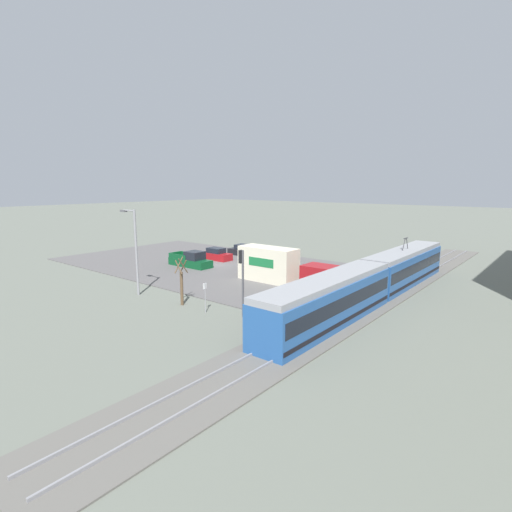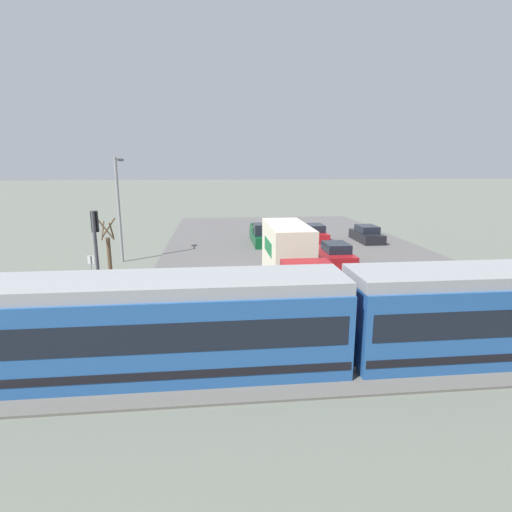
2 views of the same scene
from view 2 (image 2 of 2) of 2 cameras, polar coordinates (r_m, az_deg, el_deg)
name	(u,v)px [view 2 (image 2 of 2)]	position (r m, az deg, el deg)	size (l,w,h in m)	color
ground_plane	(293,247)	(34.59, 5.26, 1.34)	(320.00, 320.00, 0.00)	#60665B
road_surface	(293,246)	(34.58, 5.26, 1.41)	(21.67, 38.84, 0.08)	#565454
rail_bed	(402,358)	(15.86, 20.17, -13.53)	(59.76, 4.40, 0.22)	#5B5954
light_rail_tram	(346,319)	(14.41, 12.77, -8.75)	(29.56, 2.80, 4.38)	#235193
box_truck	(291,259)	(23.01, 5.07, -0.40)	(2.34, 10.21, 3.35)	maroon
pickup_truck	(263,236)	(35.42, 1.02, 2.94)	(1.92, 5.64, 1.83)	#0C4723
sedan_car_0	(336,255)	(28.72, 11.33, 0.15)	(1.89, 4.21, 1.46)	maroon
sedan_car_1	(367,235)	(37.84, 15.53, 2.96)	(1.87, 4.45, 1.43)	black
sedan_car_2	(315,234)	(37.02, 8.40, 3.13)	(1.70, 4.20, 1.51)	maroon
traffic_light_pole	(96,249)	(19.47, -21.83, 0.99)	(0.28, 0.47, 4.89)	#47474C
street_tree	(109,253)	(25.25, -20.25, 0.34)	(0.93, 0.77, 3.87)	brown
street_lamp_near_crossing	(119,202)	(30.23, -18.98, 7.33)	(0.36, 1.95, 7.42)	gray
no_parking_sign	(92,272)	(22.68, -22.40, -2.14)	(0.32, 0.08, 2.28)	gray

